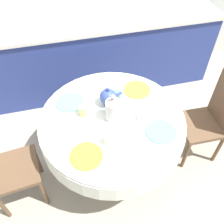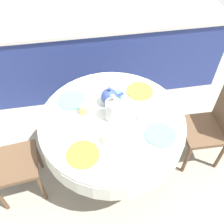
# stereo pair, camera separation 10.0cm
# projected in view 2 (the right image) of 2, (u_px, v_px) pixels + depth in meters

# --- Properties ---
(ground_plane) EXTENTS (12.00, 12.00, 0.00)m
(ground_plane) POSITION_uv_depth(u_px,v_px,m) (112.00, 164.00, 2.65)
(ground_plane) COLOR #9E937F
(kitchen_counter) EXTENTS (3.24, 0.64, 0.95)m
(kitchen_counter) POSITION_uv_depth(u_px,v_px,m) (94.00, 55.00, 3.18)
(kitchen_counter) COLOR navy
(kitchen_counter) RESTS_ON ground_plane
(dining_table) EXTENTS (1.25, 1.25, 0.74)m
(dining_table) POSITION_uv_depth(u_px,v_px,m) (112.00, 128.00, 2.20)
(dining_table) COLOR tan
(dining_table) RESTS_ON ground_plane
(chair_left) EXTENTS (0.41, 0.41, 0.96)m
(chair_left) POSITION_uv_depth(u_px,v_px,m) (214.00, 123.00, 2.36)
(chair_left) COLOR brown
(chair_left) RESTS_ON ground_plane
(chair_right) EXTENTS (0.44, 0.44, 0.96)m
(chair_right) POSITION_uv_depth(u_px,v_px,m) (0.00, 160.00, 2.08)
(chair_right) COLOR brown
(chair_right) RESTS_ON ground_plane
(plate_near_left) EXTENTS (0.25, 0.25, 0.01)m
(plate_near_left) POSITION_uv_depth(u_px,v_px,m) (83.00, 154.00, 1.86)
(plate_near_left) COLOR yellow
(plate_near_left) RESTS_ON dining_table
(cup_near_left) EXTENTS (0.07, 0.07, 0.09)m
(cup_near_left) POSITION_uv_depth(u_px,v_px,m) (107.00, 138.00, 1.91)
(cup_near_left) COLOR white
(cup_near_left) RESTS_ON dining_table
(plate_near_right) EXTENTS (0.25, 0.25, 0.01)m
(plate_near_right) POSITION_uv_depth(u_px,v_px,m) (160.00, 134.00, 1.98)
(plate_near_right) COLOR #60BCB7
(plate_near_right) RESTS_ON dining_table
(cup_near_right) EXTENTS (0.07, 0.07, 0.09)m
(cup_near_right) POSITION_uv_depth(u_px,v_px,m) (142.00, 117.00, 2.06)
(cup_near_right) COLOR white
(cup_near_right) RESTS_ON dining_table
(plate_far_left) EXTENTS (0.25, 0.25, 0.01)m
(plate_far_left) POSITION_uv_depth(u_px,v_px,m) (72.00, 100.00, 2.24)
(plate_far_left) COLOR #60BCB7
(plate_far_left) RESTS_ON dining_table
(cup_far_left) EXTENTS (0.07, 0.07, 0.09)m
(cup_far_left) POSITION_uv_depth(u_px,v_px,m) (84.00, 110.00, 2.11)
(cup_far_left) COLOR #DBB766
(cup_far_left) RESTS_ON dining_table
(plate_far_right) EXTENTS (0.25, 0.25, 0.01)m
(plate_far_right) POSITION_uv_depth(u_px,v_px,m) (140.00, 91.00, 2.32)
(plate_far_right) COLOR orange
(plate_far_right) RESTS_ON dining_table
(cup_far_right) EXTENTS (0.07, 0.07, 0.09)m
(cup_far_right) POSITION_uv_depth(u_px,v_px,m) (119.00, 95.00, 2.23)
(cup_far_right) COLOR #5BA39E
(cup_far_right) RESTS_ON dining_table
(coffee_carafe) EXTENTS (0.13, 0.13, 0.27)m
(coffee_carafe) POSITION_uv_depth(u_px,v_px,m) (113.00, 109.00, 2.03)
(coffee_carafe) COLOR #B2B2B7
(coffee_carafe) RESTS_ON dining_table
(teapot) EXTENTS (0.20, 0.15, 0.19)m
(teapot) POSITION_uv_depth(u_px,v_px,m) (110.00, 97.00, 2.16)
(teapot) COLOR #33478E
(teapot) RESTS_ON dining_table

